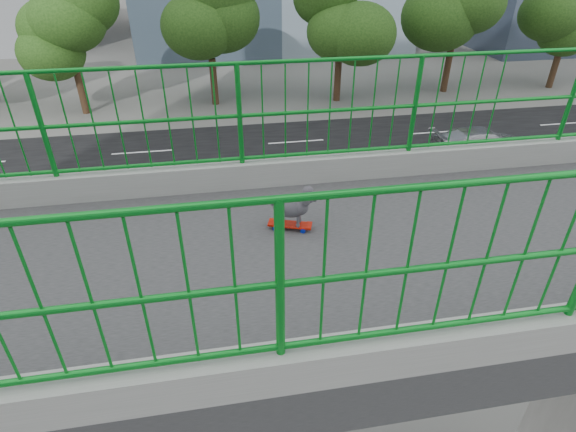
{
  "coord_description": "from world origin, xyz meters",
  "views": [
    {
      "loc": [
        3.33,
        3.71,
        9.52
      ],
      "look_at": [
        -0.81,
        4.43,
        6.89
      ],
      "focal_mm": 28.32,
      "sensor_mm": 36.0,
      "label": 1
    }
  ],
  "objects_px": {
    "car_0": "(533,274)",
    "car_2": "(337,188)",
    "car_5": "(340,298)",
    "poodle": "(293,206)",
    "car_6": "(39,261)",
    "car_3": "(481,143)",
    "skateboard": "(290,225)"
  },
  "relations": [
    {
      "from": "car_5",
      "to": "car_0",
      "type": "bearing_deg",
      "value": 90.0
    },
    {
      "from": "skateboard",
      "to": "car_6",
      "type": "height_order",
      "value": "skateboard"
    },
    {
      "from": "skateboard",
      "to": "car_0",
      "type": "xyz_separation_m",
      "value": [
        -5.59,
        8.51,
        -6.3
      ]
    },
    {
      "from": "car_5",
      "to": "car_6",
      "type": "bearing_deg",
      "value": -109.76
    },
    {
      "from": "car_3",
      "to": "car_5",
      "type": "bearing_deg",
      "value": 134.28
    },
    {
      "from": "poodle",
      "to": "car_2",
      "type": "distance_m",
      "value": 14.28
    },
    {
      "from": "car_5",
      "to": "car_6",
      "type": "height_order",
      "value": "car_6"
    },
    {
      "from": "skateboard",
      "to": "car_3",
      "type": "xyz_separation_m",
      "value": [
        -15.19,
        12.28,
        -6.32
      ]
    },
    {
      "from": "car_2",
      "to": "car_0",
      "type": "bearing_deg",
      "value": -145.41
    },
    {
      "from": "car_5",
      "to": "poodle",
      "type": "bearing_deg",
      "value": -23.32
    },
    {
      "from": "poodle",
      "to": "car_2",
      "type": "relative_size",
      "value": 0.09
    },
    {
      "from": "skateboard",
      "to": "car_6",
      "type": "xyz_separation_m",
      "value": [
        -8.79,
        -6.47,
        -6.29
      ]
    },
    {
      "from": "car_2",
      "to": "car_6",
      "type": "xyz_separation_m",
      "value": [
        3.2,
        -10.57,
        0.07
      ]
    },
    {
      "from": "skateboard",
      "to": "car_0",
      "type": "distance_m",
      "value": 11.97
    },
    {
      "from": "poodle",
      "to": "car_2",
      "type": "height_order",
      "value": "poodle"
    },
    {
      "from": "skateboard",
      "to": "poodle",
      "type": "distance_m",
      "value": 0.23
    },
    {
      "from": "poodle",
      "to": "car_0",
      "type": "bearing_deg",
      "value": 142.54
    },
    {
      "from": "car_2",
      "to": "car_5",
      "type": "xyz_separation_m",
      "value": [
        6.4,
        -1.66,
        0.0
      ]
    },
    {
      "from": "skateboard",
      "to": "car_2",
      "type": "height_order",
      "value": "skateboard"
    },
    {
      "from": "car_0",
      "to": "car_2",
      "type": "relative_size",
      "value": 0.88
    },
    {
      "from": "car_3",
      "to": "car_6",
      "type": "xyz_separation_m",
      "value": [
        6.4,
        -18.75,
        0.03
      ]
    },
    {
      "from": "skateboard",
      "to": "car_2",
      "type": "xyz_separation_m",
      "value": [
        -11.99,
        4.09,
        -6.36
      ]
    },
    {
      "from": "car_2",
      "to": "car_6",
      "type": "height_order",
      "value": "car_6"
    },
    {
      "from": "car_0",
      "to": "car_3",
      "type": "relative_size",
      "value": 0.87
    },
    {
      "from": "poodle",
      "to": "car_3",
      "type": "relative_size",
      "value": 0.09
    },
    {
      "from": "car_2",
      "to": "car_3",
      "type": "distance_m",
      "value": 8.79
    },
    {
      "from": "car_0",
      "to": "car_6",
      "type": "relative_size",
      "value": 0.8
    },
    {
      "from": "skateboard",
      "to": "car_5",
      "type": "height_order",
      "value": "skateboard"
    },
    {
      "from": "skateboard",
      "to": "car_2",
      "type": "relative_size",
      "value": 0.09
    },
    {
      "from": "car_0",
      "to": "car_5",
      "type": "height_order",
      "value": "car_0"
    },
    {
      "from": "car_0",
      "to": "car_2",
      "type": "distance_m",
      "value": 7.77
    },
    {
      "from": "car_0",
      "to": "car_2",
      "type": "height_order",
      "value": "car_0"
    }
  ]
}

